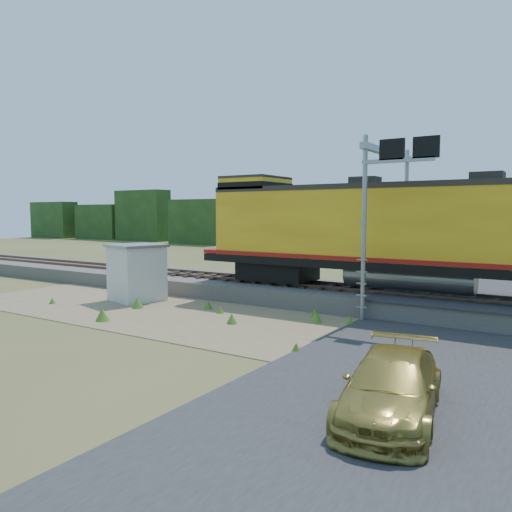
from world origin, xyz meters
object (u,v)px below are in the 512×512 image
Objects in this scene: locomotive at (402,231)px; car at (391,387)px; shed at (137,272)px; signal_gantry at (392,185)px.

car is at bearing -74.15° from locomotive.
shed is at bearing 145.05° from car.
shed is 0.62× the size of car.
signal_gantry is 1.59× the size of car.
shed reaches higher than car.
shed is 0.39× the size of signal_gantry.
shed is at bearing -161.90° from signal_gantry.
car is (14.89, -7.03, -0.74)m from shed.
signal_gantry is 12.29m from car.
locomotive is 12.63m from shed.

